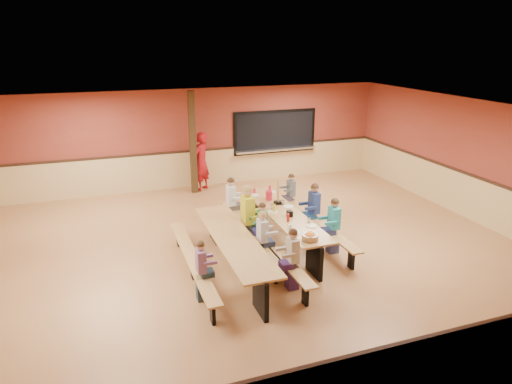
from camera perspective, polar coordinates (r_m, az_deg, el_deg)
name	(u,v)px	position (r m, az deg, el deg)	size (l,w,h in m)	color
ground	(247,252)	(9.96, -1.12, -7.53)	(12.00, 12.00, 0.00)	#966239
room_envelope	(247,223)	(9.68, -1.14, -3.86)	(12.04, 10.04, 3.02)	maroon
kitchen_pass_through	(275,134)	(14.78, 2.39, 7.31)	(2.78, 0.28, 1.38)	black
structural_post	(193,143)	(13.47, -7.91, 6.07)	(0.18, 0.18, 3.00)	black
cafeteria_table_main	(284,221)	(10.19, 3.48, -3.70)	(1.91, 3.70, 0.74)	#B18246
cafeteria_table_second	(234,247)	(8.98, -2.83, -6.90)	(1.91, 3.70, 0.74)	#B18246
seated_child_white_left	(262,239)	(9.14, 0.80, -5.95)	(0.35, 0.29, 1.18)	silver
seated_adult_yellow	(248,217)	(9.90, -1.04, -3.20)	(0.47, 0.39, 1.42)	gold
seated_child_grey_left	(231,203)	(11.07, -3.13, -1.35)	(0.38, 0.31, 1.23)	white
seated_child_teal_right	(334,226)	(9.86, 9.67, -4.22)	(0.37, 0.30, 1.22)	teal
seated_child_navy_right	(314,210)	(10.62, 7.25, -2.27)	(0.39, 0.32, 1.26)	navy
seated_child_char_right	(291,195)	(11.77, 4.38, -0.42)	(0.33, 0.27, 1.12)	#565C61
seated_child_purple_sec	(201,271)	(8.09, -6.86, -9.79)	(0.32, 0.27, 1.12)	slate
seated_child_green_sec	(262,228)	(9.74, 0.78, -4.55)	(0.32, 0.27, 1.12)	#35774D
seated_child_tan_sec	(292,260)	(8.39, 4.57, -8.42)	(0.35, 0.29, 1.17)	#ADA18C
standing_woman	(201,162)	(13.80, -6.89, 3.81)	(0.65, 0.43, 1.78)	#A41219
punch_pitcher	(269,195)	(10.84, 1.62, -0.44)	(0.16, 0.16, 0.22)	red
chip_bowl	(310,237)	(8.78, 6.78, -5.55)	(0.32, 0.32, 0.15)	orange
napkin_dispenser	(290,214)	(9.88, 4.23, -2.71)	(0.10, 0.14, 0.13)	black
condiment_mustard	(274,208)	(10.10, 2.28, -2.07)	(0.06, 0.06, 0.17)	yellow
condiment_ketchup	(288,218)	(9.60, 4.03, -3.23)	(0.06, 0.06, 0.17)	#B2140F
table_paddle	(278,198)	(10.58, 2.78, -0.78)	(0.16, 0.16, 0.56)	black
place_settings	(284,210)	(10.09, 3.51, -2.29)	(0.65, 3.30, 0.11)	beige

